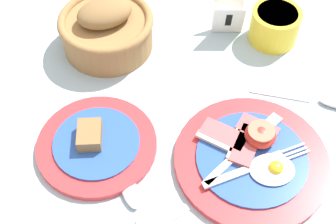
# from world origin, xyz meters

# --- Properties ---
(ground_plane) EXTENTS (3.00, 3.00, 0.00)m
(ground_plane) POSITION_xyz_m (0.00, 0.00, 0.00)
(ground_plane) COLOR #A3BCD1
(breakfast_plate) EXTENTS (0.25, 0.25, 0.04)m
(breakfast_plate) POSITION_xyz_m (0.05, 0.01, 0.01)
(breakfast_plate) COLOR red
(breakfast_plate) RESTS_ON ground_plane
(bread_plate) EXTENTS (0.20, 0.20, 0.04)m
(bread_plate) POSITION_xyz_m (-0.20, 0.07, 0.01)
(bread_plate) COLOR red
(bread_plate) RESTS_ON ground_plane
(sugar_cup) EXTENTS (0.10, 0.10, 0.07)m
(sugar_cup) POSITION_xyz_m (0.16, 0.29, 0.04)
(sugar_cup) COLOR yellow
(sugar_cup) RESTS_ON ground_plane
(bread_basket) EXTENTS (0.18, 0.18, 0.10)m
(bread_basket) POSITION_xyz_m (-0.17, 0.30, 0.04)
(bread_basket) COLOR olive
(bread_basket) RESTS_ON ground_plane
(number_card) EXTENTS (0.07, 0.05, 0.07)m
(number_card) POSITION_xyz_m (0.07, 0.32, 0.04)
(number_card) COLOR white
(number_card) RESTS_ON ground_plane
(teaspoon_near_cup) EXTENTS (0.06, 0.19, 0.01)m
(teaspoon_near_cup) POSITION_xyz_m (-0.14, -0.05, 0.01)
(teaspoon_near_cup) COLOR silver
(teaspoon_near_cup) RESTS_ON ground_plane
(teaspoon_stray) EXTENTS (0.19, 0.08, 0.01)m
(teaspoon_stray) POSITION_xyz_m (0.21, 0.11, 0.01)
(teaspoon_stray) COLOR silver
(teaspoon_stray) RESTS_ON ground_plane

